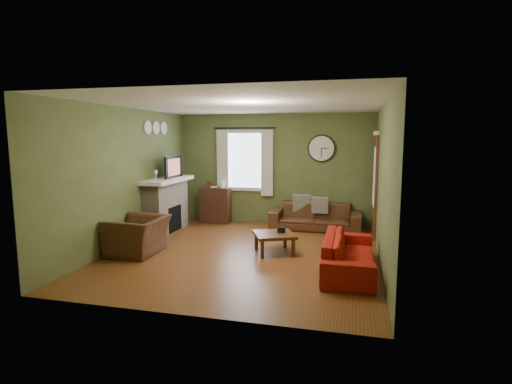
% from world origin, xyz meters
% --- Properties ---
extents(floor, '(4.60, 5.20, 0.00)m').
position_xyz_m(floor, '(0.00, 0.00, 0.00)').
color(floor, brown).
rests_on(floor, ground).
extents(ceiling, '(4.60, 5.20, 0.00)m').
position_xyz_m(ceiling, '(0.00, 0.00, 2.60)').
color(ceiling, white).
rests_on(ceiling, ground).
extents(wall_left, '(0.00, 5.20, 2.60)m').
position_xyz_m(wall_left, '(-2.30, 0.00, 1.30)').
color(wall_left, '#566637').
rests_on(wall_left, ground).
extents(wall_right, '(0.00, 5.20, 2.60)m').
position_xyz_m(wall_right, '(2.30, 0.00, 1.30)').
color(wall_right, '#566637').
rests_on(wall_right, ground).
extents(wall_back, '(4.60, 0.00, 2.60)m').
position_xyz_m(wall_back, '(0.00, 2.60, 1.30)').
color(wall_back, '#566637').
rests_on(wall_back, ground).
extents(wall_front, '(4.60, 0.00, 2.60)m').
position_xyz_m(wall_front, '(0.00, -2.60, 1.30)').
color(wall_front, '#566637').
rests_on(wall_front, ground).
extents(fireplace, '(0.40, 1.40, 1.10)m').
position_xyz_m(fireplace, '(-2.10, 1.15, 0.55)').
color(fireplace, tan).
rests_on(fireplace, floor).
extents(firebox, '(0.04, 0.60, 0.55)m').
position_xyz_m(firebox, '(-1.91, 1.15, 0.30)').
color(firebox, black).
rests_on(firebox, fireplace).
extents(mantel, '(0.58, 1.60, 0.08)m').
position_xyz_m(mantel, '(-2.07, 1.15, 1.14)').
color(mantel, white).
rests_on(mantel, fireplace).
extents(tv, '(0.08, 0.60, 0.35)m').
position_xyz_m(tv, '(-2.05, 1.30, 1.35)').
color(tv, black).
rests_on(tv, mantel).
extents(tv_screen, '(0.02, 0.62, 0.36)m').
position_xyz_m(tv_screen, '(-1.97, 1.30, 1.41)').
color(tv_screen, '#994C3F').
rests_on(tv_screen, mantel).
extents(medallion_left, '(0.28, 0.28, 0.03)m').
position_xyz_m(medallion_left, '(-2.28, 0.80, 2.25)').
color(medallion_left, white).
rests_on(medallion_left, wall_left).
extents(medallion_mid, '(0.28, 0.28, 0.03)m').
position_xyz_m(medallion_mid, '(-2.28, 1.15, 2.25)').
color(medallion_mid, white).
rests_on(medallion_mid, wall_left).
extents(medallion_right, '(0.28, 0.28, 0.03)m').
position_xyz_m(medallion_right, '(-2.28, 1.50, 2.25)').
color(medallion_right, white).
rests_on(medallion_right, wall_left).
extents(window_pane, '(1.00, 0.02, 1.30)m').
position_xyz_m(window_pane, '(-0.70, 2.58, 1.50)').
color(window_pane, silver).
rests_on(window_pane, wall_back).
extents(curtain_rod, '(0.03, 0.03, 1.50)m').
position_xyz_m(curtain_rod, '(-0.70, 2.48, 2.27)').
color(curtain_rod, black).
rests_on(curtain_rod, wall_back).
extents(curtain_left, '(0.28, 0.04, 1.55)m').
position_xyz_m(curtain_left, '(-1.25, 2.48, 1.45)').
color(curtain_left, silver).
rests_on(curtain_left, wall_back).
extents(curtain_right, '(0.28, 0.04, 1.55)m').
position_xyz_m(curtain_right, '(-0.15, 2.48, 1.45)').
color(curtain_right, silver).
rests_on(curtain_right, wall_back).
extents(wall_clock, '(0.64, 0.06, 0.64)m').
position_xyz_m(wall_clock, '(1.10, 2.55, 1.80)').
color(wall_clock, white).
rests_on(wall_clock, wall_back).
extents(door, '(0.05, 0.90, 2.10)m').
position_xyz_m(door, '(2.27, 1.85, 1.05)').
color(door, brown).
rests_on(door, floor).
extents(bookshelf, '(0.72, 0.31, 0.86)m').
position_xyz_m(bookshelf, '(-1.39, 2.31, 0.43)').
color(bookshelf, '#3A2014').
rests_on(bookshelf, floor).
extents(book, '(0.21, 0.25, 0.02)m').
position_xyz_m(book, '(-1.49, 2.27, 0.96)').
color(book, '#482914').
rests_on(book, bookshelf).
extents(sofa_brown, '(2.01, 0.78, 0.59)m').
position_xyz_m(sofa_brown, '(1.02, 2.19, 0.29)').
color(sofa_brown, '#442715').
rests_on(sofa_brown, floor).
extents(pillow_left, '(0.42, 0.19, 0.41)m').
position_xyz_m(pillow_left, '(0.69, 2.35, 0.55)').
color(pillow_left, gray).
rests_on(pillow_left, sofa_brown).
extents(pillow_right, '(0.36, 0.12, 0.36)m').
position_xyz_m(pillow_right, '(1.12, 2.21, 0.55)').
color(pillow_right, gray).
rests_on(pillow_right, sofa_brown).
extents(sofa_red, '(0.75, 1.91, 0.56)m').
position_xyz_m(sofa_red, '(1.81, -0.55, 0.28)').
color(sofa_red, '#96130A').
rests_on(sofa_red, floor).
extents(armchair, '(0.90, 1.02, 0.65)m').
position_xyz_m(armchair, '(-1.83, -0.49, 0.33)').
color(armchair, '#442715').
rests_on(armchair, floor).
extents(coffee_table, '(0.90, 0.90, 0.36)m').
position_xyz_m(coffee_table, '(0.50, 0.13, 0.18)').
color(coffee_table, '#482914').
rests_on(coffee_table, floor).
extents(tissue_box, '(0.13, 0.13, 0.10)m').
position_xyz_m(tissue_box, '(0.62, 0.20, 0.40)').
color(tissue_box, black).
rests_on(tissue_box, coffee_table).
extents(wine_glass_a, '(0.08, 0.08, 0.22)m').
position_xyz_m(wine_glass_a, '(-2.05, 0.64, 1.29)').
color(wine_glass_a, white).
rests_on(wine_glass_a, mantel).
extents(wine_glass_b, '(0.06, 0.06, 0.18)m').
position_xyz_m(wine_glass_b, '(-2.05, 0.65, 1.27)').
color(wine_glass_b, white).
rests_on(wine_glass_b, mantel).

